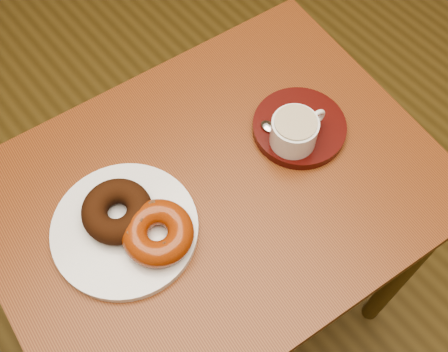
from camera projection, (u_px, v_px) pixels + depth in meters
ground at (237, 264)px, 1.59m from camera, size 6.00×6.00×0.00m
cafe_table at (216, 217)px, 1.02m from camera, size 0.79×0.63×0.69m
donut_plate at (125, 229)px, 0.88m from camera, size 0.27×0.27×0.01m
donut_cinnamon at (117, 211)px, 0.87m from camera, size 0.13×0.13×0.04m
donut_caramel at (158, 233)px, 0.85m from camera, size 0.14×0.14×0.04m
saucer at (299, 127)px, 0.97m from camera, size 0.16×0.16×0.02m
coffee_cup at (295, 131)px, 0.93m from camera, size 0.10×0.08×0.06m
teaspoon at (271, 130)px, 0.96m from camera, size 0.02×0.09×0.01m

